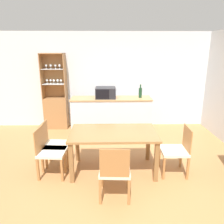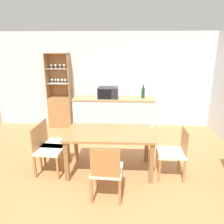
{
  "view_description": "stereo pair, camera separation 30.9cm",
  "coord_description": "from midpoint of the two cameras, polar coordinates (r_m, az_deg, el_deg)",
  "views": [
    {
      "loc": [
        -0.17,
        -3.35,
        2.14
      ],
      "look_at": [
        -0.07,
        1.06,
        0.84
      ],
      "focal_mm": 35.0,
      "sensor_mm": 36.0,
      "label": 1
    },
    {
      "loc": [
        0.14,
        -3.35,
        2.14
      ],
      "look_at": [
        -0.07,
        1.06,
        0.84
      ],
      "focal_mm": 35.0,
      "sensor_mm": 36.0,
      "label": 2
    }
  ],
  "objects": [
    {
      "name": "dining_chair_head_near",
      "position": [
        3.24,
        -2.11,
        -15.12
      ],
      "size": [
        0.46,
        0.46,
        0.86
      ],
      "rotation": [
        0.0,
        0.0,
        -0.05
      ],
      "color": "beige",
      "rests_on": "ground_plane"
    },
    {
      "name": "microwave",
      "position": [
        5.39,
        -3.37,
        5.05
      ],
      "size": [
        0.49,
        0.4,
        0.26
      ],
      "color": "#232328",
      "rests_on": "kitchen_counter"
    },
    {
      "name": "dining_chair_side_right_near",
      "position": [
        3.93,
        14.32,
        -9.63
      ],
      "size": [
        0.45,
        0.45,
        0.86
      ],
      "rotation": [
        0.0,
        0.0,
        1.54
      ],
      "color": "beige",
      "rests_on": "ground_plane"
    },
    {
      "name": "display_cabinet",
      "position": [
        6.18,
        -15.81,
        1.41
      ],
      "size": [
        0.62,
        0.35,
        2.01
      ],
      "color": "#A37042",
      "rests_on": "ground_plane"
    },
    {
      "name": "dining_chair_side_left_far",
      "position": [
        4.19,
        -17.11,
        -8.21
      ],
      "size": [
        0.47,
        0.47,
        0.86
      ],
      "rotation": [
        0.0,
        0.0,
        -1.63
      ],
      "color": "beige",
      "rests_on": "ground_plane"
    },
    {
      "name": "wine_bottle",
      "position": [
        5.44,
        5.79,
        5.1
      ],
      "size": [
        0.08,
        0.08,
        0.33
      ],
      "color": "#193D23",
      "rests_on": "kitchen_counter"
    },
    {
      "name": "dining_table",
      "position": [
        3.83,
        -1.96,
        -6.6
      ],
      "size": [
        1.5,
        0.86,
        0.74
      ],
      "color": "olive",
      "rests_on": "ground_plane"
    },
    {
      "name": "kitchen_counter",
      "position": [
        5.54,
        -1.85,
        -1.03
      ],
      "size": [
        1.99,
        0.55,
        0.94
      ],
      "color": "silver",
      "rests_on": "ground_plane"
    },
    {
      "name": "dining_chair_side_left_near",
      "position": [
        3.96,
        -18.09,
        -9.74
      ],
      "size": [
        0.47,
        0.47,
        0.86
      ],
      "rotation": [
        0.0,
        0.0,
        -1.64
      ],
      "color": "beige",
      "rests_on": "ground_plane"
    },
    {
      "name": "wall_back",
      "position": [
        6.04,
        -1.13,
        8.23
      ],
      "size": [
        6.8,
        0.06,
        2.55
      ],
      "color": "silver",
      "rests_on": "ground_plane"
    },
    {
      "name": "ground_plane",
      "position": [
        3.97,
        -0.87,
        -16.1
      ],
      "size": [
        18.0,
        18.0,
        0.0
      ],
      "primitive_type": "plane",
      "color": "#B27A47"
    }
  ]
}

